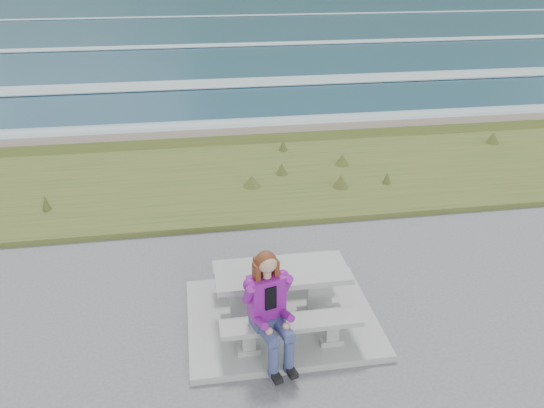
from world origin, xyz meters
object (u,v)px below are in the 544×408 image
object	(u,v)px
bench_landward	(291,327)
picnic_table	(282,280)
seated_woman	(272,324)
bench_seaward	(273,267)

from	to	relation	value
bench_landward	picnic_table	bearing A→B (deg)	90.00
bench_landward	seated_woman	xyz separation A→B (m)	(-0.27, -0.14, 0.19)
bench_landward	bench_seaward	world-z (taller)	same
bench_seaward	seated_woman	distance (m)	1.57
bench_landward	bench_seaward	distance (m)	1.40
bench_landward	bench_seaward	size ratio (longest dim) A/B	1.00
seated_woman	bench_landward	bearing A→B (deg)	11.24
bench_landward	seated_woman	distance (m)	0.36
bench_seaward	bench_landward	bearing A→B (deg)	-90.00
bench_seaward	seated_woman	world-z (taller)	seated_woman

